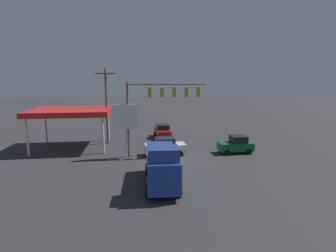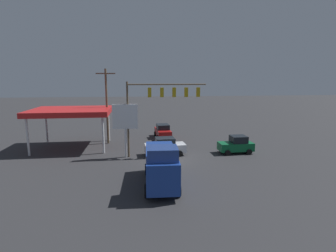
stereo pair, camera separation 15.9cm
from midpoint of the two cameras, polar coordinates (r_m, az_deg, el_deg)
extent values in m
plane|color=#2D2D30|center=(27.15, 0.70, -7.43)|extent=(200.00, 200.00, 0.00)
cylinder|color=brown|center=(27.70, -8.55, 1.28)|extent=(0.20, 0.20, 7.97)
cylinder|color=brown|center=(27.58, -0.03, 9.05)|extent=(8.27, 0.14, 0.14)
cube|color=#B79314|center=(27.44, -3.87, 7.31)|extent=(0.36, 0.28, 1.00)
sphere|color=#FF4141|center=(27.61, -3.89, 7.95)|extent=(0.22, 0.22, 0.22)
sphere|color=#392305|center=(27.63, -3.89, 7.33)|extent=(0.22, 0.22, 0.22)
sphere|color=black|center=(27.64, -3.88, 6.70)|extent=(0.22, 0.22, 0.22)
cube|color=#B79314|center=(27.55, -1.16, 7.34)|extent=(0.36, 0.28, 1.00)
sphere|color=#FF4141|center=(27.72, -1.21, 7.98)|extent=(0.22, 0.22, 0.22)
sphere|color=#392305|center=(27.73, -1.20, 7.36)|extent=(0.22, 0.22, 0.22)
sphere|color=black|center=(27.75, -1.20, 6.74)|extent=(0.22, 0.22, 0.22)
cube|color=#B79314|center=(27.71, 1.51, 7.35)|extent=(0.36, 0.28, 1.00)
sphere|color=#FF4141|center=(27.88, 1.46, 7.99)|extent=(0.22, 0.22, 0.22)
sphere|color=#392305|center=(27.89, 1.45, 7.37)|extent=(0.22, 0.22, 0.22)
sphere|color=black|center=(27.91, 1.45, 6.76)|extent=(0.22, 0.22, 0.22)
cube|color=#B79314|center=(27.93, 4.15, 7.35)|extent=(0.36, 0.28, 1.00)
sphere|color=#FF4141|center=(28.10, 4.08, 7.98)|extent=(0.22, 0.22, 0.22)
sphere|color=#392305|center=(28.11, 4.08, 7.37)|extent=(0.22, 0.22, 0.22)
sphere|color=black|center=(28.13, 4.07, 6.76)|extent=(0.22, 0.22, 0.22)
cube|color=#B79314|center=(28.21, 6.74, 7.34)|extent=(0.36, 0.28, 1.00)
sphere|color=#FF4141|center=(28.38, 6.66, 7.96)|extent=(0.22, 0.22, 0.22)
sphere|color=#392305|center=(28.39, 6.65, 7.36)|extent=(0.22, 0.22, 0.22)
sphere|color=black|center=(28.40, 6.64, 6.75)|extent=(0.22, 0.22, 0.22)
cylinder|color=brown|center=(34.13, -13.02, 4.09)|extent=(0.26, 0.26, 9.49)
cube|color=brown|center=(33.96, -13.31, 11.06)|extent=(2.40, 0.14, 0.14)
cube|color=red|center=(33.27, -20.17, 3.02)|extent=(9.15, 7.35, 0.60)
cube|color=red|center=(36.85, -18.90, 3.73)|extent=(9.15, 0.06, 0.36)
cylinder|color=silver|center=(35.96, -12.68, 0.08)|extent=(0.24, 0.24, 4.12)
cylinder|color=silver|center=(37.59, -24.82, -0.18)|extent=(0.24, 0.24, 4.12)
cylinder|color=silver|center=(29.96, -13.78, -1.96)|extent=(0.24, 0.24, 4.12)
cylinder|color=silver|center=(31.90, -28.11, -2.16)|extent=(0.24, 0.24, 4.12)
cylinder|color=silver|center=(27.85, -9.08, -1.10)|extent=(0.24, 0.24, 5.65)
cube|color=white|center=(27.60, -9.17, 2.04)|extent=(2.62, 0.24, 2.57)
cube|color=black|center=(27.73, -9.16, 2.07)|extent=(1.83, 0.04, 0.90)
cube|color=navy|center=(20.71, -1.33, -8.50)|extent=(2.61, 6.90, 2.20)
cube|color=navy|center=(18.25, -0.98, -6.00)|extent=(2.20, 1.89, 0.90)
cylinder|color=black|center=(19.16, 2.66, -13.64)|extent=(0.26, 0.97, 0.96)
cylinder|color=black|center=(19.03, -4.56, -13.84)|extent=(0.26, 0.97, 0.96)
cylinder|color=black|center=(23.24, 1.30, -9.26)|extent=(0.26, 0.97, 0.96)
cylinder|color=black|center=(23.14, -4.56, -9.38)|extent=(0.26, 0.97, 0.96)
cube|color=silver|center=(28.74, -0.48, -4.81)|extent=(4.50, 2.06, 0.90)
cube|color=black|center=(28.54, -0.48, -3.26)|extent=(2.09, 1.77, 0.70)
cylinder|color=black|center=(27.78, -3.07, -6.32)|extent=(0.67, 0.26, 0.66)
cylinder|color=black|center=(29.53, -3.54, -5.32)|extent=(0.67, 0.26, 0.66)
cylinder|color=black|center=(28.27, 2.72, -6.02)|extent=(0.67, 0.26, 0.66)
cylinder|color=black|center=(30.00, 1.92, -5.06)|extent=(0.67, 0.26, 0.66)
cube|color=maroon|center=(37.05, -1.01, -1.39)|extent=(2.08, 4.51, 0.90)
cube|color=black|center=(36.90, -1.01, -0.17)|extent=(1.78, 2.10, 0.70)
cylinder|color=black|center=(35.94, 0.83, -2.49)|extent=(0.26, 0.67, 0.66)
cylinder|color=black|center=(35.63, -2.08, -2.61)|extent=(0.26, 0.67, 0.66)
cylinder|color=black|center=(38.68, -0.02, -1.57)|extent=(0.26, 0.67, 0.66)
cylinder|color=black|center=(38.39, -2.72, -1.68)|extent=(0.26, 0.67, 0.66)
cube|color=#0C592D|center=(30.46, 14.64, -4.32)|extent=(3.83, 1.77, 0.90)
cube|color=black|center=(30.38, 15.23, -2.77)|extent=(1.73, 1.60, 0.76)
cylinder|color=black|center=(29.34, 13.02, -5.71)|extent=(0.62, 0.23, 0.62)
cylinder|color=black|center=(30.91, 11.86, -4.86)|extent=(0.62, 0.23, 0.62)
cylinder|color=black|center=(30.30, 17.40, -5.41)|extent=(0.62, 0.23, 0.62)
cylinder|color=black|center=(31.82, 16.06, -4.60)|extent=(0.62, 0.23, 0.62)
camera|label=1|loc=(0.08, -89.84, 0.03)|focal=28.00mm
camera|label=2|loc=(0.08, 90.16, -0.03)|focal=28.00mm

